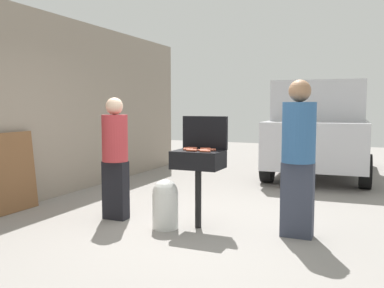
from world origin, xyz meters
name	(u,v)px	position (x,y,z in m)	size (l,w,h in m)	color
ground_plane	(189,225)	(0.00, 0.00, 0.00)	(24.00, 24.00, 0.00)	gray
house_wall_side	(63,106)	(-2.83, 1.00, 1.51)	(0.24, 8.00, 3.02)	gray
bbq_grill	(198,162)	(0.16, -0.08, 0.82)	(0.60, 0.44, 0.97)	black
grill_lid_open	(205,133)	(0.16, 0.14, 1.18)	(0.60, 0.05, 0.42)	black
hot_dog_0	(192,150)	(0.11, -0.17, 0.98)	(0.03, 0.03, 0.13)	#C6593D
hot_dog_1	(205,149)	(0.20, 0.06, 0.98)	(0.03, 0.03, 0.13)	#AD4228
hot_dog_2	(205,150)	(0.26, -0.10, 0.98)	(0.03, 0.03, 0.13)	#B74C33
hot_dog_3	(188,149)	(0.04, -0.11, 0.98)	(0.03, 0.03, 0.13)	#C6593D
hot_dog_4	(205,151)	(0.30, -0.21, 0.98)	(0.03, 0.03, 0.13)	#C6593D
hot_dog_5	(209,150)	(0.28, -0.04, 0.98)	(0.03, 0.03, 0.13)	#C6593D
hot_dog_6	(189,148)	(-0.01, 0.02, 0.98)	(0.03, 0.03, 0.13)	#B74C33
hot_dog_7	(191,150)	(0.12, -0.20, 0.98)	(0.03, 0.03, 0.13)	#AD4228
hot_dog_8	(192,148)	(0.02, 0.06, 0.98)	(0.03, 0.03, 0.13)	#C6593D
hot_dog_9	(192,149)	(0.06, -0.07, 0.98)	(0.03, 0.03, 0.13)	#B74C33
hot_dog_10	(211,150)	(0.29, -0.01, 0.98)	(0.03, 0.03, 0.13)	#C6593D
hot_dog_11	(203,150)	(0.24, -0.14, 0.98)	(0.03, 0.03, 0.13)	#B74C33
propane_tank	(165,203)	(-0.21, -0.27, 0.32)	(0.32, 0.32, 0.62)	silver
person_left	(115,154)	(-1.02, -0.13, 0.88)	(0.34, 0.34, 1.63)	black
person_right	(298,153)	(1.35, 0.05, 0.99)	(0.38, 0.38, 1.82)	#333847
parked_minivan	(321,128)	(1.06, 4.89, 1.03)	(2.19, 4.48, 2.02)	#B7B7BC
leaning_board	(11,173)	(-2.58, -0.43, 0.57)	(0.03, 0.90, 1.15)	brown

